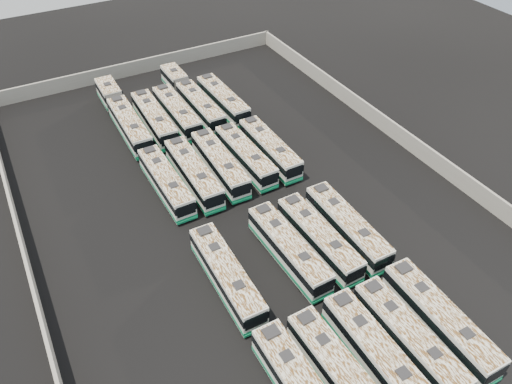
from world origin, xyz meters
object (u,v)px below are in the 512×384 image
Objects in this scene: bus_midfront_right at (319,238)px; bus_back_left at (154,119)px; bus_midback_right at (246,156)px; bus_back_center at (177,112)px; bus_front_center at (378,356)px; bus_midfront_center at (289,249)px; bus_front_left at (341,374)px; bus_midfront_far_right at (347,227)px; bus_midback_far_right at (270,149)px; bus_front_right at (409,338)px; bus_midfront_far_left at (227,275)px; bus_front_far_right at (439,320)px; bus_back_far_left at (123,114)px; bus_back_far_right at (223,100)px; bus_midback_far_left at (166,182)px; bus_back_right at (192,97)px; bus_midback_center at (220,164)px; bus_midback_left at (194,173)px.

bus_back_left is (-6.50, 27.88, 0.05)m from bus_midfront_right.
bus_back_center reaches higher than bus_midback_right.
bus_front_center reaches higher than bus_midfront_center.
bus_back_left is (0.06, 40.37, 0.05)m from bus_front_left.
bus_midfront_center is 1.02× the size of bus_midback_right.
bus_midfront_far_right is 1.02× the size of bus_midback_far_right.
bus_midback_far_right reaches higher than bus_front_right.
bus_back_left is at bearing 101.64° from bus_midfront_right.
bus_back_center is (6.50, 27.92, 0.01)m from bus_midfront_far_left.
bus_front_far_right reaches higher than bus_front_right.
bus_back_left is (3.23, -3.06, 0.00)m from bus_back_far_left.
bus_back_left reaches higher than bus_front_right.
bus_midfront_center is at bearing 74.09° from bus_front_left.
bus_midback_far_right is (6.46, 27.80, -0.05)m from bus_front_center.
bus_midback_right is 0.98× the size of bus_back_center.
bus_midfront_far_right reaches higher than bus_midfront_center.
bus_midfront_right is 0.98× the size of bus_midfront_far_right.
bus_front_right is at bearing -96.00° from bus_back_far_right.
bus_front_left is 0.97× the size of bus_front_center.
bus_front_right is 29.40m from bus_midback_far_left.
bus_back_left reaches higher than bus_back_far_right.
bus_back_far_left is at bearing 113.60° from bus_midfront_far_right.
bus_midfront_far_left is 0.99× the size of bus_back_left.
bus_back_center reaches higher than bus_back_right.
bus_midback_far_right is 16.11m from bus_back_right.
bus_back_far_left is at bearing 166.00° from bus_back_far_right.
bus_midfront_right is at bearing 60.84° from bus_front_left.
bus_back_far_right is (0.06, 28.00, -0.00)m from bus_midfront_far_right.
bus_front_far_right is 12.46m from bus_midfront_far_right.
bus_midback_far_right is (13.10, 15.02, -0.03)m from bus_midfront_far_left.
bus_front_left is 41.67m from bus_back_far_right.
bus_midfront_center is 15.46m from bus_midback_right.
bus_front_far_right is at bearing -80.80° from bus_back_center.
bus_midback_right is (0.10, 15.25, -0.01)m from bus_midfront_right.
bus_midback_center reaches higher than bus_midfront_far_right.
bus_midfront_far_left is 0.64× the size of bus_back_far_left.
bus_midback_left reaches higher than bus_front_left.
bus_back_right is (-0.02, 30.92, -0.02)m from bus_midfront_right.
bus_front_center is 3.16m from bus_front_right.
bus_back_far_right is at bearing 65.57° from bus_midfront_far_left.
bus_back_left is at bearing 179.32° from bus_back_far_right.
bus_midback_far_left is 9.89m from bus_midback_right.
bus_front_far_right is 1.02× the size of bus_midfront_far_left.
bus_front_far_right is at bearing -65.08° from bus_midback_far_left.
bus_midback_center reaches higher than bus_midfront_far_left.
bus_front_center is at bearing -100.38° from bus_back_far_right.
bus_front_right is 0.99× the size of bus_midfront_center.
bus_front_left is 40.37m from bus_back_left.
bus_back_far_right is (3.38, -2.94, 0.04)m from bus_back_right.
bus_midback_far_right is at bearing -91.59° from bus_back_far_right.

